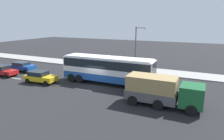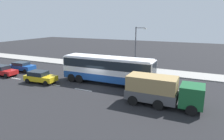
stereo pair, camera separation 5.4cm
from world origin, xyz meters
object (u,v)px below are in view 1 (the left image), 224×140
object	(u,v)px
cargo_truck	(162,90)
car_yellow_taxi	(40,77)
pedestrian_near_curb	(116,62)
street_lamp	(137,46)
coach_bus	(108,67)
car_red_compact	(2,70)
car_blue_saloon	(22,66)

from	to	relation	value
cargo_truck	car_yellow_taxi	bearing A→B (deg)	177.48
pedestrian_near_curb	street_lamp	xyz separation A→B (m)	(3.71, -0.33, 2.91)
coach_bus	pedestrian_near_curb	bearing A→B (deg)	106.39
car_yellow_taxi	pedestrian_near_curb	distance (m)	12.56
car_red_compact	pedestrian_near_curb	distance (m)	17.42
cargo_truck	pedestrian_near_curb	distance (m)	15.51
cargo_truck	car_blue_saloon	distance (m)	23.51
car_yellow_taxi	pedestrian_near_curb	size ratio (longest dim) A/B	2.40
coach_bus	street_lamp	world-z (taller)	street_lamp
coach_bus	car_red_compact	distance (m)	16.40
car_blue_saloon	car_red_compact	distance (m)	3.21
street_lamp	coach_bus	bearing A→B (deg)	-99.66
coach_bus	street_lamp	xyz separation A→B (m)	(1.28, 7.49, 1.93)
cargo_truck	car_red_compact	world-z (taller)	cargo_truck
street_lamp	pedestrian_near_curb	bearing A→B (deg)	174.90
coach_bus	street_lamp	size ratio (longest dim) A/B	1.73
car_red_compact	coach_bus	bearing A→B (deg)	9.31
coach_bus	pedestrian_near_curb	size ratio (longest dim) A/B	6.64
pedestrian_near_curb	car_yellow_taxi	bearing A→B (deg)	154.59
car_yellow_taxi	car_red_compact	bearing A→B (deg)	173.05
street_lamp	cargo_truck	bearing A→B (deg)	-60.74
cargo_truck	car_red_compact	xyz separation A→B (m)	(-23.73, 0.91, -0.73)
coach_bus	street_lamp	bearing A→B (deg)	79.43
car_red_compact	street_lamp	xyz separation A→B (m)	(17.34, 10.51, 3.31)
cargo_truck	car_red_compact	bearing A→B (deg)	177.50
coach_bus	car_yellow_taxi	xyz separation A→B (m)	(-8.23, -3.32, -1.37)
car_blue_saloon	car_red_compact	world-z (taller)	car_red_compact
car_blue_saloon	pedestrian_near_curb	distance (m)	15.14
pedestrian_near_curb	street_lamp	world-z (taller)	street_lamp
coach_bus	cargo_truck	bearing A→B (deg)	-28.04
car_yellow_taxi	car_blue_saloon	xyz separation A→B (m)	(-7.24, 3.45, -0.01)
coach_bus	car_red_compact	bearing A→B (deg)	-170.25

